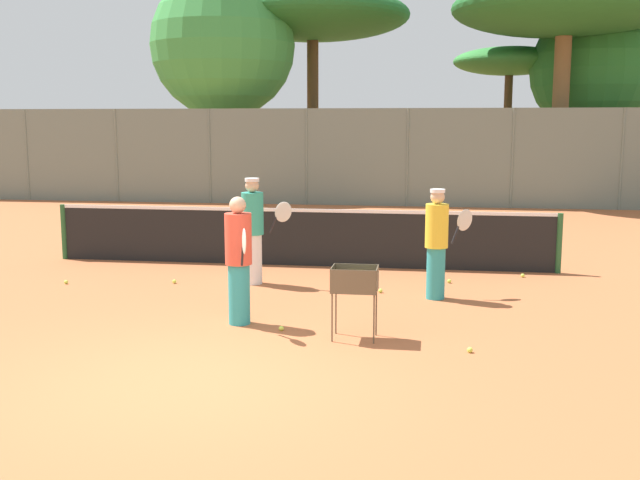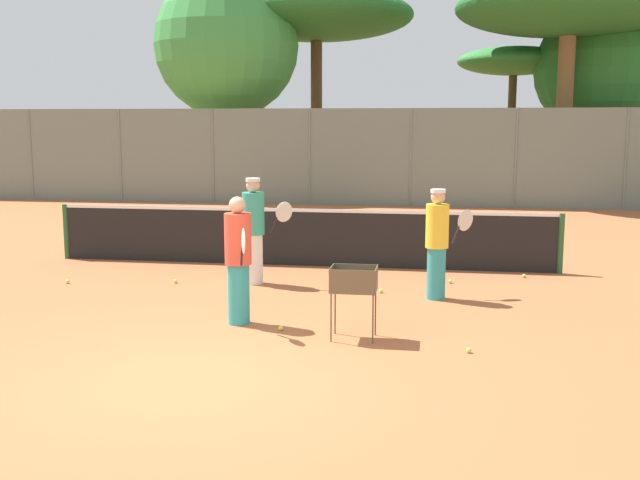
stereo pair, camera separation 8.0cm
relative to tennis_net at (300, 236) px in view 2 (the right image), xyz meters
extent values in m
plane|color=#B26038|center=(0.00, -6.35, -0.56)|extent=(80.00, 80.00, 0.00)
cylinder|color=#26592D|center=(-4.67, 0.00, -0.02)|extent=(0.10, 0.10, 1.07)
cylinder|color=#26592D|center=(4.67, 0.00, -0.02)|extent=(0.10, 0.10, 1.07)
cube|color=black|center=(0.00, 0.00, -0.05)|extent=(9.34, 0.01, 1.01)
cube|color=white|center=(0.00, 0.00, 0.48)|extent=(9.34, 0.02, 0.06)
cylinder|color=slate|center=(-11.27, 10.27, 0.98)|extent=(0.08, 0.08, 3.08)
cylinder|color=slate|center=(-8.05, 10.27, 0.98)|extent=(0.08, 0.08, 3.08)
cylinder|color=slate|center=(-4.83, 10.27, 0.98)|extent=(0.08, 0.08, 3.08)
cylinder|color=slate|center=(-1.61, 10.27, 0.98)|extent=(0.08, 0.08, 3.08)
cylinder|color=slate|center=(1.61, 10.27, 0.98)|extent=(0.08, 0.08, 3.08)
cylinder|color=slate|center=(4.83, 10.27, 0.98)|extent=(0.08, 0.08, 3.08)
cylinder|color=slate|center=(8.05, 10.27, 0.98)|extent=(0.08, 0.08, 3.08)
cube|color=slate|center=(0.00, 10.27, 0.98)|extent=(28.98, 0.01, 3.08)
cylinder|color=brown|center=(7.93, 14.63, 1.00)|extent=(0.52, 0.52, 3.13)
sphere|color=#28722D|center=(7.93, 14.63, 3.89)|extent=(4.42, 4.42, 4.42)
cylinder|color=brown|center=(6.50, 12.29, 2.14)|extent=(0.53, 0.53, 5.39)
ellipsoid|color=#1E6028|center=(6.50, 12.29, 5.74)|extent=(7.26, 7.26, 1.81)
cylinder|color=brown|center=(-2.12, 14.66, 2.26)|extent=(0.43, 0.43, 5.63)
ellipsoid|color=#1E6028|center=(-2.12, 14.66, 5.97)|extent=(7.18, 7.18, 1.79)
cylinder|color=brown|center=(-4.98, 12.62, 1.34)|extent=(0.49, 0.49, 3.80)
sphere|color=#388E42|center=(-4.98, 12.62, 4.76)|extent=(5.07, 5.07, 5.07)
cylinder|color=brown|center=(5.14, 15.83, 1.63)|extent=(0.30, 0.30, 4.37)
ellipsoid|color=#338438|center=(5.14, 15.83, 4.33)|extent=(4.17, 4.17, 1.04)
cylinder|color=white|center=(-0.47, -1.67, -0.14)|extent=(0.29, 0.29, 0.83)
cylinder|color=teal|center=(-0.47, -1.67, 0.61)|extent=(0.36, 0.36, 0.69)
sphere|color=#DBB28C|center=(-0.47, -1.67, 1.07)|extent=(0.22, 0.22, 0.22)
cylinder|color=white|center=(-0.47, -1.67, 1.17)|extent=(0.24, 0.24, 0.06)
cylinder|color=black|center=(-0.12, -1.73, 0.44)|extent=(0.15, 0.06, 0.27)
ellipsoid|color=silver|center=(0.06, -1.76, 0.66)|extent=(0.40, 0.10, 0.43)
cylinder|color=teal|center=(-0.06, -4.12, -0.15)|extent=(0.29, 0.29, 0.81)
cylinder|color=#E54C38|center=(-0.06, -4.12, 0.59)|extent=(0.35, 0.35, 0.67)
sphere|color=#DBB28C|center=(-0.06, -4.12, 1.03)|extent=(0.22, 0.22, 0.22)
cylinder|color=black|center=(0.08, -4.45, 0.42)|extent=(0.08, 0.15, 0.27)
ellipsoid|color=silver|center=(0.15, -4.62, 0.64)|extent=(0.18, 0.38, 0.43)
cylinder|color=teal|center=(2.51, -2.29, -0.16)|extent=(0.28, 0.28, 0.79)
cylinder|color=yellow|center=(2.51, -2.29, 0.56)|extent=(0.34, 0.34, 0.66)
sphere|color=#DBB28C|center=(2.51, -2.29, 0.99)|extent=(0.21, 0.21, 0.21)
cylinder|color=white|center=(2.51, -2.29, 1.08)|extent=(0.22, 0.22, 0.05)
cylinder|color=black|center=(2.79, -2.07, 0.39)|extent=(0.13, 0.11, 0.27)
ellipsoid|color=silver|center=(2.93, -1.97, 0.61)|extent=(0.33, 0.26, 0.43)
cylinder|color=brown|center=(1.27, -4.76, -0.26)|extent=(0.02, 0.02, 0.60)
cylinder|color=brown|center=(1.78, -4.76, -0.26)|extent=(0.02, 0.02, 0.60)
cylinder|color=brown|center=(1.27, -4.40, -0.26)|extent=(0.02, 0.02, 0.60)
cylinder|color=brown|center=(1.78, -4.40, -0.26)|extent=(0.02, 0.02, 0.60)
cube|color=brown|center=(1.52, -4.58, 0.05)|extent=(0.55, 0.40, 0.01)
cube|color=brown|center=(1.52, -4.78, 0.20)|extent=(0.55, 0.01, 0.30)
cube|color=brown|center=(1.52, -4.38, 0.20)|extent=(0.55, 0.01, 0.30)
cube|color=brown|center=(1.25, -4.58, 0.20)|extent=(0.01, 0.40, 0.30)
cube|color=brown|center=(1.80, -4.58, 0.20)|extent=(0.01, 0.40, 0.30)
sphere|color=#D1E54C|center=(1.67, -4.58, 0.14)|extent=(0.07, 0.07, 0.07)
sphere|color=#D1E54C|center=(1.65, -4.63, 0.14)|extent=(0.07, 0.07, 0.07)
sphere|color=#D1E54C|center=(1.58, -4.62, 0.14)|extent=(0.07, 0.07, 0.07)
sphere|color=#D1E54C|center=(1.63, -4.72, 0.14)|extent=(0.07, 0.07, 0.07)
sphere|color=#D1E54C|center=(1.45, -4.67, 0.09)|extent=(0.07, 0.07, 0.07)
sphere|color=#D1E54C|center=(1.74, -4.61, 0.09)|extent=(0.07, 0.07, 0.07)
sphere|color=#D1E54C|center=(1.36, -4.64, 0.14)|extent=(0.07, 0.07, 0.07)
sphere|color=#D1E54C|center=(1.34, -4.48, 0.09)|extent=(0.07, 0.07, 0.07)
sphere|color=#D1E54C|center=(1.40, -4.60, 0.09)|extent=(0.07, 0.07, 0.07)
sphere|color=#D1E54C|center=(1.58, -4.56, 0.14)|extent=(0.07, 0.07, 0.07)
sphere|color=#D1E54C|center=(1.59, -4.62, 0.14)|extent=(0.07, 0.07, 0.07)
sphere|color=#D1E54C|center=(1.70, -4.58, 0.14)|extent=(0.07, 0.07, 0.07)
sphere|color=#D1E54C|center=(2.75, -1.13, -0.52)|extent=(0.07, 0.07, 0.07)
sphere|color=#D1E54C|center=(-1.78, -1.85, -0.52)|extent=(0.07, 0.07, 0.07)
sphere|color=#D1E54C|center=(0.56, -4.38, -0.52)|extent=(0.07, 0.07, 0.07)
sphere|color=#D1E54C|center=(1.66, -2.02, -0.52)|extent=(0.07, 0.07, 0.07)
sphere|color=#D1E54C|center=(2.91, -4.95, -0.52)|extent=(0.07, 0.07, 0.07)
sphere|color=#D1E54C|center=(4.01, -0.48, -0.52)|extent=(0.07, 0.07, 0.07)
sphere|color=#D1E54C|center=(-3.53, -2.17, -0.52)|extent=(0.07, 0.07, 0.07)
cube|color=#232328|center=(8.44, 13.26, -0.11)|extent=(4.20, 1.70, 0.90)
cube|color=#33383D|center=(8.24, 13.26, 0.69)|extent=(2.20, 1.50, 0.70)
camera|label=1|loc=(2.45, -13.51, 2.10)|focal=42.00mm
camera|label=2|loc=(2.53, -13.50, 2.10)|focal=42.00mm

